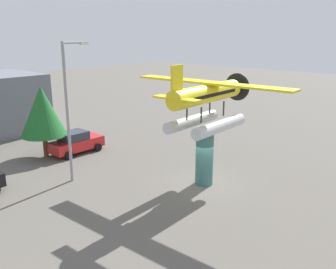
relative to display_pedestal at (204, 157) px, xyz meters
The scene contains 6 objects.
ground_plane 1.76m from the display_pedestal, ahead, with size 140.00×140.00×0.00m, color #605B54.
display_pedestal is the anchor object (origin of this frame).
floatplane_monument 3.43m from the display_pedestal, ahead, with size 6.95×10.44×4.00m.
car_mid_red 11.25m from the display_pedestal, 98.88° to the left, with size 4.20×2.02×1.76m.
streetlight_primary 8.87m from the display_pedestal, 127.15° to the left, with size 1.84×0.28×8.65m.
tree_east 12.76m from the display_pedestal, 107.36° to the left, with size 3.35×3.35×5.41m.
Camera 1 is at (-17.51, -12.60, 9.16)m, focal length 39.49 mm.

